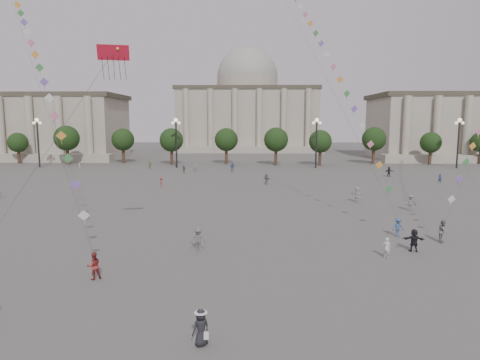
{
  "coord_description": "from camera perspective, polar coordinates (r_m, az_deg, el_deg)",
  "views": [
    {
      "loc": [
        0.59,
        -21.69,
        10.06
      ],
      "look_at": [
        -0.1,
        12.0,
        5.38
      ],
      "focal_mm": 32.0,
      "sensor_mm": 36.0,
      "label": 1
    }
  ],
  "objects": [
    {
      "name": "ground",
      "position": [
        23.92,
        -0.36,
        -16.96
      ],
      "size": [
        360.0,
        360.0,
        0.0
      ],
      "primitive_type": "plane",
      "color": "#4E4B49",
      "rests_on": "ground"
    },
    {
      "name": "hall_central",
      "position": [
        150.97,
        0.97,
        9.48
      ],
      "size": [
        48.3,
        34.3,
        35.5
      ],
      "color": "#A09386",
      "rests_on": "ground"
    },
    {
      "name": "tree_row",
      "position": [
        99.8,
        0.84,
        5.22
      ],
      "size": [
        137.12,
        5.12,
        8.0
      ],
      "color": "#38261C",
      "rests_on": "ground"
    },
    {
      "name": "lamp_post_far_west",
      "position": [
        102.44,
        -25.38,
        5.63
      ],
      "size": [
        2.0,
        0.9,
        10.65
      ],
      "color": "#262628",
      "rests_on": "ground"
    },
    {
      "name": "lamp_post_mid_west",
      "position": [
        93.05,
        -8.52,
        6.15
      ],
      "size": [
        2.0,
        0.9,
        10.65
      ],
      "color": "#262628",
      "rests_on": "ground"
    },
    {
      "name": "lamp_post_mid_east",
      "position": [
        92.86,
        10.16,
        6.11
      ],
      "size": [
        2.0,
        0.9,
        10.65
      ],
      "color": "#262628",
      "rests_on": "ground"
    },
    {
      "name": "lamp_post_far_east",
      "position": [
        101.92,
        27.15,
        5.52
      ],
      "size": [
        2.0,
        0.9,
        10.65
      ],
      "color": "#262628",
      "rests_on": "ground"
    },
    {
      "name": "person_crowd_0",
      "position": [
        85.17,
        -1.04,
        1.74
      ],
      "size": [
        1.15,
        0.64,
        1.85
      ],
      "primitive_type": "imported",
      "rotation": [
        0.0,
        0.0,
        0.19
      ],
      "color": "#395680",
      "rests_on": "ground"
    },
    {
      "name": "person_crowd_3",
      "position": [
        35.98,
        22.18,
        -7.46
      ],
      "size": [
        1.71,
        0.77,
        1.78
      ],
      "primitive_type": "imported",
      "rotation": [
        0.0,
        0.0,
        2.99
      ],
      "color": "black",
      "rests_on": "ground"
    },
    {
      "name": "person_crowd_4",
      "position": [
        85.74,
        -6.0,
        1.64
      ],
      "size": [
        1.45,
        1.12,
        1.53
      ],
      "primitive_type": "imported",
      "rotation": [
        0.0,
        0.0,
        3.68
      ],
      "color": "silver",
      "rests_on": "ground"
    },
    {
      "name": "person_crowd_6",
      "position": [
        33.5,
        -5.61,
        -7.89
      ],
      "size": [
        1.25,
        0.73,
        1.92
      ],
      "primitive_type": "imported",
      "rotation": [
        0.0,
        0.0,
        0.01
      ],
      "color": "#5A5A5E",
      "rests_on": "ground"
    },
    {
      "name": "person_crowd_7",
      "position": [
        54.99,
        15.38,
        -1.89
      ],
      "size": [
        1.87,
        1.31,
        1.95
      ],
      "primitive_type": "imported",
      "rotation": [
        0.0,
        0.0,
        2.68
      ],
      "color": "silver",
      "rests_on": "ground"
    },
    {
      "name": "person_crowd_9",
      "position": [
        81.99,
        19.25,
        1.06
      ],
      "size": [
        1.78,
        0.97,
        1.83
      ],
      "primitive_type": "imported",
      "rotation": [
        0.0,
        0.0,
        0.26
      ],
      "color": "#232228",
      "rests_on": "ground"
    },
    {
      "name": "person_crowd_10",
      "position": [
        92.4,
        -20.58,
        1.68
      ],
      "size": [
        0.63,
        0.74,
        1.72
      ],
      "primitive_type": "imported",
      "rotation": [
        0.0,
        0.0,
        1.99
      ],
      "color": "#B2B1AE",
      "rests_on": "ground"
    },
    {
      "name": "person_crowd_12",
      "position": [
        68.21,
        3.57,
        0.12
      ],
      "size": [
        1.31,
        1.55,
        1.68
      ],
      "primitive_type": "imported",
      "rotation": [
        0.0,
        0.0,
        2.2
      ],
      "color": "slate",
      "rests_on": "ground"
    },
    {
      "name": "person_crowd_13",
      "position": [
        33.69,
        18.98,
        -8.52
      ],
      "size": [
        0.68,
        0.62,
        1.56
      ],
      "primitive_type": "imported",
      "rotation": [
        0.0,
        0.0,
        2.56
      ],
      "color": "silver",
      "rests_on": "ground"
    },
    {
      "name": "person_crowd_16",
      "position": [
        83.46,
        -7.52,
        1.45
      ],
      "size": [
        0.98,
        0.61,
        1.56
      ],
      "primitive_type": "imported",
      "rotation": [
        0.0,
        0.0,
        6.01
      ],
      "color": "#5E5F63",
      "rests_on": "ground"
    },
    {
      "name": "person_crowd_17",
      "position": [
        66.11,
        -10.44,
        -0.32
      ],
      "size": [
        0.79,
        1.08,
        1.51
      ],
      "primitive_type": "imported",
      "rotation": [
        0.0,
        0.0,
        1.82
      ],
      "color": "#963829",
      "rests_on": "ground"
    },
    {
      "name": "person_crowd_18",
      "position": [
        92.57,
        -11.94,
        2.04
      ],
      "size": [
        0.85,
        1.71,
        1.76
      ],
      "primitive_type": "imported",
      "rotation": [
        0.0,
        0.0,
        1.36
      ],
      "color": "tan",
      "rests_on": "ground"
    },
    {
      "name": "person_crowd_19",
      "position": [
        51.77,
        21.78,
        -2.82
      ],
      "size": [
        1.22,
        0.72,
        1.86
      ],
      "primitive_type": "imported",
      "rotation": [
        0.0,
        0.0,
        0.02
      ],
      "color": "slate",
      "rests_on": "ground"
    },
    {
      "name": "person_crowd_20",
      "position": [
        77.26,
        25.1,
        0.23
      ],
      "size": [
        0.65,
        0.59,
        1.5
      ],
      "primitive_type": "imported",
      "rotation": [
        0.0,
        0.0,
        2.6
      ],
      "color": "navy",
      "rests_on": "ground"
    },
    {
      "name": "kite_flyer_0",
      "position": [
        29.31,
        -18.9,
        -10.77
      ],
      "size": [
        1.09,
        1.03,
        1.77
      ],
      "primitive_type": "imported",
      "rotation": [
        0.0,
        0.0,
        3.72
      ],
      "color": "maroon",
      "rests_on": "ground"
    },
    {
      "name": "kite_flyer_1",
      "position": [
        39.96,
        20.32,
        -5.92
      ],
      "size": [
        1.23,
        0.9,
        1.71
      ],
      "primitive_type": "imported",
      "rotation": [
        0.0,
        0.0,
        0.27
      ],
      "color": "#37537D",
      "rests_on": "ground"
    },
    {
      "name": "kite_flyer_2",
      "position": [
        39.62,
        25.45,
        -6.19
      ],
      "size": [
        1.06,
        1.14,
        1.87
      ],
      "primitive_type": "imported",
      "rotation": [
        0.0,
        0.0,
        1.06
      ],
      "color": "slate",
      "rests_on": "ground"
    },
    {
      "name": "hat_person",
      "position": [
        20.35,
        -5.22,
        -18.92
      ],
      "size": [
        0.98,
        0.93,
        1.69
      ],
      "color": "black",
      "rests_on": "ground"
    },
    {
      "name": "dragon_kite",
      "position": [
        32.66,
        -16.64,
        14.61
      ],
      "size": [
        5.13,
        2.61,
        16.02
      ],
      "color": "red",
      "rests_on": "ground"
    },
    {
      "name": "kite_train_west",
      "position": [
        57.49,
        -27.47,
        19.39
      ],
      "size": [
        30.89,
        44.44,
        67.08
      ],
      "color": "#3F3F3F",
      "rests_on": "ground"
    }
  ]
}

